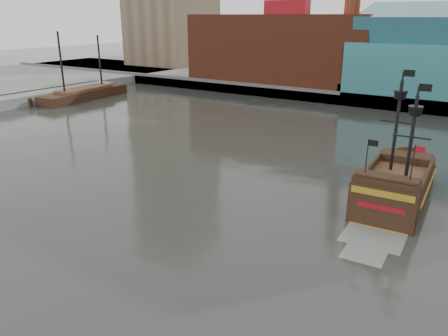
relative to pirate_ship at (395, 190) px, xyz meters
The scene contains 6 objects.
ground 24.25m from the pirate_ship, 128.88° to the right, with size 400.00×400.00×0.00m, color #242722.
promenade_far 74.71m from the pirate_ship, 101.74° to the left, with size 220.00×60.00×2.00m, color slate.
seawall 46.22m from the pirate_ship, 109.21° to the left, with size 220.00×1.00×2.60m, color #4C4C49.
pier 74.05m from the pirate_ship, behind, with size 6.00×40.00×2.00m, color slate.
pirate_ship is the anchor object (origin of this frame).
docked_vessel 70.42m from the pirate_ship, 163.37° to the left, with size 6.93×21.79×14.56m.
Camera 1 is at (22.55, -21.98, 16.69)m, focal length 35.00 mm.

